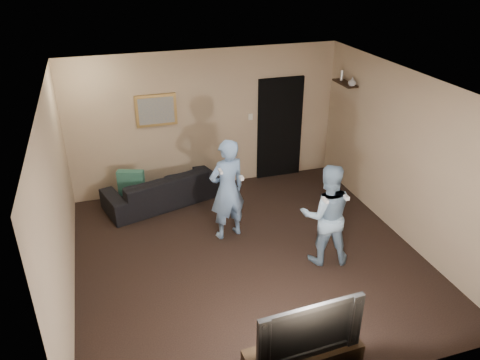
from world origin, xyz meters
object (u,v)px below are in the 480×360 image
object	(u,v)px
television	(305,324)
wii_player_left	(227,190)
sofa	(162,188)
wii_player_right	(326,215)

from	to	relation	value
television	wii_player_left	bearing A→B (deg)	86.58
sofa	wii_player_left	size ratio (longest dim) A/B	1.22
wii_player_right	sofa	bearing A→B (deg)	129.56
sofa	television	distance (m)	4.42
television	wii_player_left	distance (m)	2.95
wii_player_left	television	bearing A→B (deg)	-90.63
wii_player_left	wii_player_right	bearing A→B (deg)	-42.20
sofa	wii_player_right	distance (m)	3.17
television	wii_player_left	xyz separation A→B (m)	(0.03, 2.95, 0.03)
sofa	wii_player_right	world-z (taller)	wii_player_right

